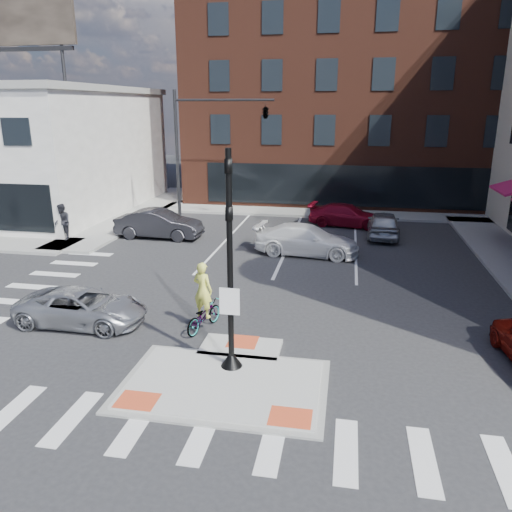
% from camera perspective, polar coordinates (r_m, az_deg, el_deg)
% --- Properties ---
extents(ground, '(120.00, 120.00, 0.00)m').
position_cam_1_polar(ground, '(14.02, -3.18, -13.62)').
color(ground, '#28282B').
rests_on(ground, ground).
extents(refuge_island, '(5.40, 4.65, 0.13)m').
position_cam_1_polar(refuge_island, '(13.78, -3.45, -13.97)').
color(refuge_island, gray).
rests_on(refuge_island, ground).
extents(sidewalk_nw, '(23.50, 20.50, 0.15)m').
position_cam_1_polar(sidewalk_nw, '(34.16, -25.08, 3.37)').
color(sidewalk_nw, gray).
rests_on(sidewalk_nw, ground).
extents(sidewalk_n, '(26.00, 3.00, 0.15)m').
position_cam_1_polar(sidewalk_n, '(34.45, 10.41, 4.80)').
color(sidewalk_n, gray).
rests_on(sidewalk_n, ground).
extents(building_n, '(24.40, 18.40, 15.50)m').
position_cam_1_polar(building_n, '(43.72, 11.09, 17.47)').
color(building_n, '#4C2317').
rests_on(building_n, ground).
extents(building_far_left, '(10.00, 12.00, 10.00)m').
position_cam_1_polar(building_far_left, '(64.13, 4.42, 14.92)').
color(building_far_left, slate).
rests_on(building_far_left, ground).
extents(building_far_right, '(12.00, 12.00, 12.00)m').
position_cam_1_polar(building_far_right, '(66.01, 16.35, 15.24)').
color(building_far_right, brown).
rests_on(building_far_right, ground).
extents(signal_pole, '(0.60, 0.60, 5.98)m').
position_cam_1_polar(signal_pole, '(13.34, -2.95, -4.01)').
color(signal_pole, black).
rests_on(signal_pole, refuge_island).
extents(mast_arm_signal, '(6.10, 2.24, 8.00)m').
position_cam_1_polar(mast_arm_signal, '(30.42, -1.74, 15.16)').
color(mast_arm_signal, black).
rests_on(mast_arm_signal, ground).
extents(silver_suv, '(4.35, 2.01, 1.21)m').
position_cam_1_polar(silver_suv, '(17.81, -19.26, -5.54)').
color(silver_suv, '#B1B3B8').
rests_on(silver_suv, ground).
extents(white_pickup, '(5.30, 2.55, 1.49)m').
position_cam_1_polar(white_pickup, '(24.70, 5.82, 1.84)').
color(white_pickup, white).
rests_on(white_pickup, ground).
extents(bg_car_dark, '(4.82, 1.79, 1.57)m').
position_cam_1_polar(bg_car_dark, '(28.25, -11.02, 3.61)').
color(bg_car_dark, '#222227').
rests_on(bg_car_dark, ground).
extents(bg_car_silver, '(1.87, 4.34, 1.46)m').
position_cam_1_polar(bg_car_silver, '(28.85, 14.35, 3.56)').
color(bg_car_silver, '#A8ABAF').
rests_on(bg_car_silver, ground).
extents(bg_car_red, '(4.88, 2.66, 1.34)m').
position_cam_1_polar(bg_car_red, '(30.99, 10.35, 4.60)').
color(bg_car_red, maroon).
rests_on(bg_car_red, ground).
extents(cyclist, '(1.18, 1.97, 2.32)m').
position_cam_1_polar(cyclist, '(16.45, -6.04, -5.85)').
color(cyclist, '#3F3F44').
rests_on(cyclist, ground).
extents(pedestrian_a, '(1.20, 1.18, 1.95)m').
position_cam_1_polar(pedestrian_a, '(28.66, -21.25, 3.66)').
color(pedestrian_a, '#222227').
rests_on(pedestrian_a, sidewalk_nw).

